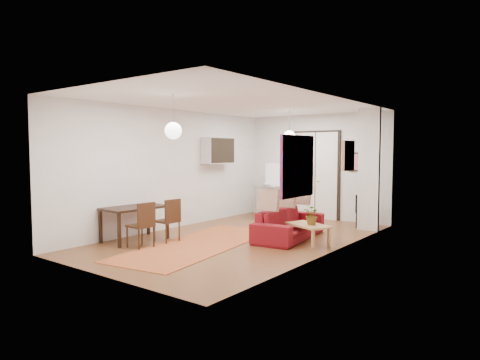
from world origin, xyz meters
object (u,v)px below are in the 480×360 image
Objects in this scene: dining_chair_far at (144,221)px; black_side_chair at (365,208)px; kitchen_counter at (273,196)px; fridge at (278,190)px; coffee_table at (308,227)px; sofa at (290,224)px; dining_chair_near at (170,216)px; dining_table at (135,210)px.

dining_chair_far is 5.44m from black_side_chair.
kitchen_counter is at bearing -13.69° from black_side_chair.
fridge is (-0.07, 0.36, 0.16)m from kitchen_counter.
kitchen_counter reaches higher than coffee_table.
kitchen_counter is 4.60m from dining_chair_far.
fridge is at bearing -21.43° from black_side_chair.
sofa is 2.10× the size of coffee_table.
coffee_table is at bearing -121.67° from sofa.
black_side_chair is (2.69, -0.22, -0.29)m from fridge.
dining_chair_near is at bearing -177.23° from dining_chair_far.
dining_table is at bearing -105.25° from fridge.
coffee_table is at bearing 68.28° from black_side_chair.
dining_chair_near is (0.00, -4.26, -0.25)m from fridge.
coffee_table is 1.26× the size of black_side_chair.
dining_table is at bearing -106.71° from kitchen_counter.
coffee_table is at bearing -53.13° from kitchen_counter.
kitchen_counter is 4.39m from dining_table.
coffee_table is 2.55m from black_side_chair.
dining_chair_near is (-2.46, -1.49, 0.17)m from coffee_table.
black_side_chair is at bearing -27.40° from sofa.
dining_chair_near is at bearing -97.96° from fridge.
kitchen_counter reaches higher than dining_chair_near.
fridge reaches higher than dining_chair_far.
dining_chair_near is at bearing 124.90° from sofa.
fridge reaches higher than dining_table.
coffee_table is 1.15× the size of dining_chair_far.
kitchen_counter reaches higher than dining_chair_far.
dining_chair_far is at bearing -97.97° from fridge.
dining_chair_far is (0.00, -4.96, -0.25)m from fridge.
black_side_chair is (3.28, 4.47, -0.17)m from dining_table.
sofa is 2.42× the size of dining_chair_far.
dining_table is 1.49× the size of dining_chair_far.
fridge is at bearing 92.56° from kitchen_counter.
sofa is at bearing 145.24° from dining_chair_far.
fridge is at bearing 28.85° from sofa.
fridge is 2.71m from black_side_chair.
fridge is (-1.88, 2.51, 0.45)m from sofa.
coffee_table is 3.30m from dining_chair_far.
dining_chair_near is (-0.06, -3.90, -0.09)m from kitchen_counter.
dining_chair_near reaches higher than coffee_table.
kitchen_counter reaches higher than sofa.
black_side_chair is (0.80, 2.29, 0.16)m from sofa.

